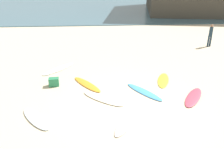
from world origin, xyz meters
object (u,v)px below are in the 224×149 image
object	(u,v)px
surfboard_5	(36,118)
surfboard_6	(144,92)
surfboard_0	(87,84)
surfboard_2	(59,69)
surfboard_4	(193,97)
surfboard_1	(128,120)
surfboard_3	(163,80)
surfboard_7	(103,98)
beachgoer_near	(211,34)
beach_cooler	(54,82)

from	to	relation	value
surfboard_5	surfboard_6	xyz separation A→B (m)	(4.86, 2.00, -0.00)
surfboard_0	surfboard_5	distance (m)	3.65
surfboard_2	surfboard_4	size ratio (longest dim) A/B	1.16
surfboard_4	surfboard_1	bearing A→B (deg)	61.16
surfboard_3	surfboard_7	xyz separation A→B (m)	(-3.43, -1.84, 0.00)
surfboard_3	surfboard_4	distance (m)	2.21
surfboard_7	surfboard_1	bearing A→B (deg)	67.10
surfboard_2	beachgoer_near	bearing A→B (deg)	-122.26
surfboard_4	surfboard_5	bearing A→B (deg)	44.99
surfboard_1	beach_cooler	world-z (taller)	beach_cooler
surfboard_6	beachgoer_near	bearing A→B (deg)	13.62
surfboard_2	surfboard_7	size ratio (longest dim) A/B	1.09
surfboard_6	surfboard_7	xyz separation A→B (m)	(-2.09, -0.54, -0.00)
surfboard_0	surfboard_1	bearing A→B (deg)	-97.93
surfboard_0	beach_cooler	bearing A→B (deg)	144.17
surfboard_3	surfboard_5	world-z (taller)	surfboard_5
surfboard_4	surfboard_5	size ratio (longest dim) A/B	1.07
surfboard_0	surfboard_4	size ratio (longest dim) A/B	1.09
surfboard_0	beach_cooler	size ratio (longest dim) A/B	4.55
surfboard_0	surfboard_4	xyz separation A→B (m)	(5.14, -1.78, 0.00)
surfboard_5	surfboard_6	world-z (taller)	surfboard_5
surfboard_6	surfboard_3	bearing A→B (deg)	9.88
surfboard_3	surfboard_7	distance (m)	3.89
surfboard_2	surfboard_7	xyz separation A→B (m)	(2.62, -3.96, -0.00)
surfboard_2	beach_cooler	xyz separation A→B (m)	(0.09, -2.32, 0.18)
surfboard_3	beach_cooler	world-z (taller)	beach_cooler
surfboard_5	surfboard_6	distance (m)	5.26
surfboard_5	surfboard_1	bearing A→B (deg)	-43.51
surfboard_1	surfboard_7	world-z (taller)	surfboard_7
surfboard_5	surfboard_6	bearing A→B (deg)	-15.08
surfboard_0	surfboard_1	size ratio (longest dim) A/B	1.01
surfboard_2	surfboard_7	bearing A→B (deg)	161.41
surfboard_1	surfboard_6	distance (m)	2.65
surfboard_0	surfboard_1	world-z (taller)	same
surfboard_4	beach_cooler	distance (m)	7.11
surfboard_1	surfboard_2	bearing A→B (deg)	-28.23
surfboard_2	surfboard_3	xyz separation A→B (m)	(6.05, -2.12, -0.00)
surfboard_3	surfboard_7	size ratio (longest dim) A/B	0.87
surfboard_1	surfboard_4	xyz separation A→B (m)	(3.39, 1.68, 0.01)
surfboard_5	beachgoer_near	size ratio (longest dim) A/B	1.13
surfboard_7	surfboard_4	bearing A→B (deg)	127.52
surfboard_3	surfboard_6	world-z (taller)	surfboard_6
surfboard_3	surfboard_4	xyz separation A→B (m)	(0.91, -2.01, 0.01)
surfboard_1	surfboard_5	distance (m)	3.75
beachgoer_near	beach_cooler	distance (m)	13.24
surfboard_4	surfboard_7	xyz separation A→B (m)	(-4.34, 0.18, -0.00)
surfboard_1	surfboard_4	size ratio (longest dim) A/B	1.07
surfboard_1	surfboard_5	bearing A→B (deg)	24.19
surfboard_2	surfboard_5	bearing A→B (deg)	126.30
surfboard_5	beachgoer_near	bearing A→B (deg)	1.75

